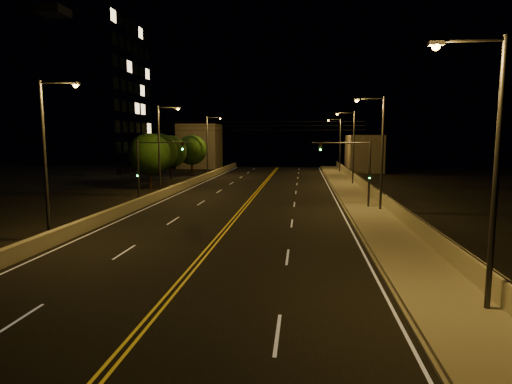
# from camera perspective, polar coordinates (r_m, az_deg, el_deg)

# --- Properties ---
(ground) EXTENTS (160.00, 160.00, 0.00)m
(ground) POSITION_cam_1_polar(r_m,az_deg,el_deg) (14.18, -17.16, -19.46)
(ground) COLOR black
(ground) RESTS_ON ground
(road) EXTENTS (18.00, 120.00, 0.02)m
(road) POSITION_cam_1_polar(r_m,az_deg,el_deg) (32.61, -3.12, -3.85)
(road) COLOR black
(road) RESTS_ON ground
(sidewalk) EXTENTS (3.60, 120.00, 0.30)m
(sidewalk) POSITION_cam_1_polar(r_m,az_deg,el_deg) (32.64, 15.98, -3.86)
(sidewalk) COLOR gray
(sidewalk) RESTS_ON ground
(curb) EXTENTS (0.14, 120.00, 0.15)m
(curb) POSITION_cam_1_polar(r_m,az_deg,el_deg) (32.39, 12.70, -3.98)
(curb) COLOR gray
(curb) RESTS_ON ground
(parapet_wall) EXTENTS (0.30, 120.00, 1.00)m
(parapet_wall) POSITION_cam_1_polar(r_m,az_deg,el_deg) (32.85, 18.86, -2.75)
(parapet_wall) COLOR #A09D85
(parapet_wall) RESTS_ON sidewalk
(jersey_barrier) EXTENTS (0.45, 120.00, 0.88)m
(jersey_barrier) POSITION_cam_1_polar(r_m,az_deg,el_deg) (35.25, -18.25, -2.66)
(jersey_barrier) COLOR #A09D85
(jersey_barrier) RESTS_ON ground
(distant_building_right) EXTENTS (6.00, 10.00, 6.72)m
(distant_building_right) POSITION_cam_1_polar(r_m,az_deg,el_deg) (82.12, 14.17, 5.01)
(distant_building_right) COLOR gray
(distant_building_right) RESTS_ON ground
(distant_building_left) EXTENTS (8.00, 8.00, 9.00)m
(distant_building_left) POSITION_cam_1_polar(r_m,az_deg,el_deg) (89.75, -7.49, 6.07)
(distant_building_left) COLOR gray
(distant_building_left) RESTS_ON ground
(parapet_rail) EXTENTS (0.06, 120.00, 0.06)m
(parapet_rail) POSITION_cam_1_polar(r_m,az_deg,el_deg) (32.76, 18.90, -1.84)
(parapet_rail) COLOR black
(parapet_rail) RESTS_ON parapet_wall
(lane_markings) EXTENTS (17.32, 116.00, 0.00)m
(lane_markings) POSITION_cam_1_polar(r_m,az_deg,el_deg) (32.54, -3.14, -3.85)
(lane_markings) COLOR silver
(lane_markings) RESTS_ON road
(streetlight_0) EXTENTS (2.55, 0.28, 9.64)m
(streetlight_0) POSITION_cam_1_polar(r_m,az_deg,el_deg) (16.57, 28.65, 3.74)
(streetlight_0) COLOR #2D2D33
(streetlight_0) RESTS_ON ground
(streetlight_1) EXTENTS (2.55, 0.28, 9.64)m
(streetlight_1) POSITION_cam_1_polar(r_m,az_deg,el_deg) (37.09, 16.10, 5.82)
(streetlight_1) COLOR #2D2D33
(streetlight_1) RESTS_ON ground
(streetlight_2) EXTENTS (2.55, 0.28, 9.64)m
(streetlight_2) POSITION_cam_1_polar(r_m,az_deg,el_deg) (57.23, 12.64, 6.34)
(streetlight_2) COLOR #2D2D33
(streetlight_2) RESTS_ON ground
(streetlight_3) EXTENTS (2.55, 0.28, 9.64)m
(streetlight_3) POSITION_cam_1_polar(r_m,az_deg,el_deg) (77.49, 10.98, 6.59)
(streetlight_3) COLOR #2D2D33
(streetlight_3) RESTS_ON ground
(streetlight_4) EXTENTS (2.55, 0.28, 9.64)m
(streetlight_4) POSITION_cam_1_polar(r_m,az_deg,el_deg) (28.55, -25.96, 5.01)
(streetlight_4) COLOR #2D2D33
(streetlight_4) RESTS_ON ground
(streetlight_5) EXTENTS (2.55, 0.28, 9.64)m
(streetlight_5) POSITION_cam_1_polar(r_m,az_deg,el_deg) (47.38, -12.51, 6.19)
(streetlight_5) COLOR #2D2D33
(streetlight_5) RESTS_ON ground
(streetlight_6) EXTENTS (2.55, 0.28, 9.64)m
(streetlight_6) POSITION_cam_1_polar(r_m,az_deg,el_deg) (69.99, -6.32, 6.62)
(streetlight_6) COLOR #2D2D33
(streetlight_6) RESTS_ON ground
(traffic_signal_right) EXTENTS (5.11, 0.31, 6.05)m
(traffic_signal_right) POSITION_cam_1_polar(r_m,az_deg,el_deg) (38.18, 13.41, 3.38)
(traffic_signal_right) COLOR #2D2D33
(traffic_signal_right) RESTS_ON ground
(traffic_signal_left) EXTENTS (5.11, 0.31, 6.05)m
(traffic_signal_left) POSITION_cam_1_polar(r_m,az_deg,el_deg) (40.39, -14.12, 3.56)
(traffic_signal_left) COLOR #2D2D33
(traffic_signal_left) RESTS_ON ground
(overhead_wires) EXTENTS (22.00, 0.03, 0.83)m
(overhead_wires) POSITION_cam_1_polar(r_m,az_deg,el_deg) (41.42, -1.03, 8.80)
(overhead_wires) COLOR black
(building_tower) EXTENTS (24.00, 15.00, 25.45)m
(building_tower) POSITION_cam_1_polar(r_m,az_deg,el_deg) (72.82, -24.94, 11.23)
(building_tower) COLOR gray
(building_tower) RESTS_ON ground
(tree_0) EXTENTS (5.04, 5.04, 6.83)m
(tree_0) POSITION_cam_1_polar(r_m,az_deg,el_deg) (53.76, -14.01, 4.94)
(tree_0) COLOR black
(tree_0) RESTS_ON ground
(tree_1) EXTENTS (5.09, 5.09, 6.90)m
(tree_1) POSITION_cam_1_polar(r_m,az_deg,el_deg) (60.78, -12.76, 5.26)
(tree_1) COLOR black
(tree_1) RESTS_ON ground
(tree_2) EXTENTS (4.89, 4.89, 6.63)m
(tree_2) POSITION_cam_1_polar(r_m,az_deg,el_deg) (66.94, -11.31, 5.33)
(tree_2) COLOR black
(tree_2) RESTS_ON ground
(tree_3) EXTENTS (4.99, 4.99, 6.76)m
(tree_3) POSITION_cam_1_polar(r_m,az_deg,el_deg) (72.02, -8.59, 5.58)
(tree_3) COLOR black
(tree_3) RESTS_ON ground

